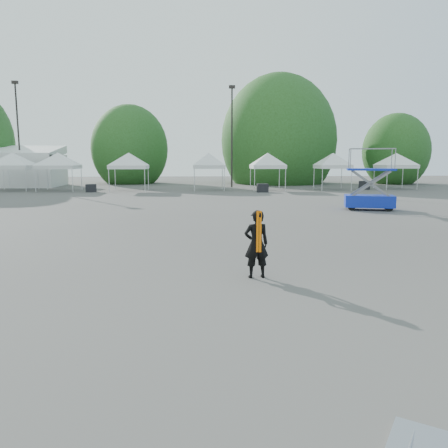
{
  "coord_description": "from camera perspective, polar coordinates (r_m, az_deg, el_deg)",
  "views": [
    {
      "loc": [
        -0.89,
        -11.24,
        2.78
      ],
      "look_at": [
        -0.17,
        -1.35,
        1.3
      ],
      "focal_mm": 35.0,
      "sensor_mm": 36.0,
      "label": 1
    }
  ],
  "objects": [
    {
      "name": "tent_c",
      "position": [
        41.1,
        -20.86,
        8.33
      ],
      "size": [
        4.63,
        4.63,
        3.88
      ],
      "color": "silver",
      "rests_on": "ground"
    },
    {
      "name": "tree_far_e",
      "position": [
        53.4,
        21.52,
        8.81
      ],
      "size": [
        3.84,
        3.84,
        5.84
      ],
      "color": "#382314",
      "rests_on": "ground"
    },
    {
      "name": "crate_mid",
      "position": [
        37.12,
        5.06,
        4.71
      ],
      "size": [
        0.93,
        0.73,
        0.71
      ],
      "primitive_type": "cube",
      "rotation": [
        0.0,
        0.0,
        0.01
      ],
      "color": "black",
      "rests_on": "ground"
    },
    {
      "name": "tent_e",
      "position": [
        39.36,
        -2.01,
        8.89
      ],
      "size": [
        3.96,
        3.96,
        3.88
      ],
      "color": "silver",
      "rests_on": "ground"
    },
    {
      "name": "scissor_lift",
      "position": [
        25.24,
        18.57,
        5.57
      ],
      "size": [
        2.85,
        1.95,
        3.35
      ],
      "rotation": [
        0.0,
        0.0,
        -0.27
      ],
      "color": "#0C199D",
      "rests_on": "ground"
    },
    {
      "name": "crate_west",
      "position": [
        38.82,
        -16.97,
        4.5
      ],
      "size": [
        0.94,
        0.78,
        0.66
      ],
      "primitive_type": "cube",
      "rotation": [
        0.0,
        0.0,
        0.14
      ],
      "color": "black",
      "rests_on": "ground"
    },
    {
      "name": "tent_f",
      "position": [
        39.53,
        5.73,
        8.85
      ],
      "size": [
        4.11,
        4.11,
        3.88
      ],
      "color": "silver",
      "rests_on": "ground"
    },
    {
      "name": "tree_mid_w",
      "position": [
        51.74,
        -12.2,
        9.57
      ],
      "size": [
        4.16,
        4.16,
        6.33
      ],
      "color": "#382314",
      "rests_on": "ground"
    },
    {
      "name": "tent_d",
      "position": [
        39.41,
        -12.34,
        8.7
      ],
      "size": [
        4.52,
        4.52,
        3.88
      ],
      "color": "silver",
      "rests_on": "ground"
    },
    {
      "name": "man",
      "position": [
        10.25,
        4.25,
        -2.62
      ],
      "size": [
        0.63,
        0.45,
        1.61
      ],
      "rotation": [
        0.0,
        0.0,
        3.26
      ],
      "color": "black",
      "rests_on": "ground"
    },
    {
      "name": "crate_east",
      "position": [
        42.38,
        17.86,
        4.84
      ],
      "size": [
        1.22,
        1.11,
        0.77
      ],
      "primitive_type": "cube",
      "rotation": [
        0.0,
        0.0,
        -0.41
      ],
      "color": "black",
      "rests_on": "ground"
    },
    {
      "name": "light_pole_east",
      "position": [
        43.5,
        1.03,
        12.09
      ],
      "size": [
        0.6,
        0.25,
        9.8
      ],
      "color": "black",
      "rests_on": "ground"
    },
    {
      "name": "tent_h",
      "position": [
        44.02,
        21.58,
        8.26
      ],
      "size": [
        4.33,
        4.33,
        3.88
      ],
      "color": "silver",
      "rests_on": "ground"
    },
    {
      "name": "light_pole_west",
      "position": [
        48.46,
        -25.31,
        11.23
      ],
      "size": [
        0.6,
        0.25,
        10.3
      ],
      "color": "black",
      "rests_on": "ground"
    },
    {
      "name": "ground",
      "position": [
        11.61,
        0.38,
        -5.36
      ],
      "size": [
        120.0,
        120.0,
        0.0
      ],
      "primitive_type": "plane",
      "color": "#474442",
      "rests_on": "ground"
    },
    {
      "name": "tree_mid_e",
      "position": [
        51.24,
        7.13,
        10.73
      ],
      "size": [
        5.12,
        5.12,
        7.79
      ],
      "color": "#382314",
      "rests_on": "ground"
    },
    {
      "name": "tent_b",
      "position": [
        43.13,
        -25.9,
        8.02
      ],
      "size": [
        4.69,
        4.69,
        3.88
      ],
      "color": "silver",
      "rests_on": "ground"
    },
    {
      "name": "tent_g",
      "position": [
        41.02,
        14.05,
        8.62
      ],
      "size": [
        4.02,
        4.02,
        3.88
      ],
      "color": "silver",
      "rests_on": "ground"
    }
  ]
}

